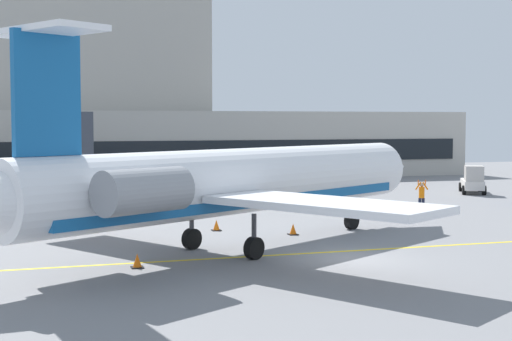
% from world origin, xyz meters
% --- Properties ---
extents(ground, '(120.00, 120.00, 0.11)m').
position_xyz_m(ground, '(-0.00, 0.00, -0.05)').
color(ground, slate).
extents(terminal_building, '(76.98, 13.02, 19.62)m').
position_xyz_m(terminal_building, '(-7.52, 46.83, 6.49)').
color(terminal_building, '#B7B2A8').
rests_on(terminal_building, ground).
extents(jet_bridge_west, '(2.40, 20.09, 6.11)m').
position_xyz_m(jet_bridge_west, '(-9.47, 29.21, 4.73)').
color(jet_bridge_west, silver).
rests_on(jet_bridge_west, ground).
extents(regional_jet, '(25.05, 19.19, 8.55)m').
position_xyz_m(regional_jet, '(-4.21, 2.99, 2.96)').
color(regional_jet, white).
rests_on(regional_jet, ground).
extents(baggage_tug, '(3.15, 4.19, 2.16)m').
position_xyz_m(baggage_tug, '(20.30, 22.19, 0.98)').
color(baggage_tug, silver).
rests_on(baggage_tug, ground).
extents(belt_loader, '(2.68, 4.13, 1.93)m').
position_xyz_m(belt_loader, '(-3.20, 24.11, 0.90)').
color(belt_loader, '#19389E').
rests_on(belt_loader, ground).
extents(marshaller, '(0.83, 0.34, 1.96)m').
position_xyz_m(marshaller, '(10.60, 13.00, 1.00)').
color(marshaller, '#191E33').
rests_on(marshaller, ground).
extents(safety_cone_bravo, '(0.47, 0.47, 0.55)m').
position_xyz_m(safety_cone_bravo, '(-0.01, 6.79, 0.25)').
color(safety_cone_bravo, orange).
rests_on(safety_cone_bravo, ground).
extents(safety_cone_charlie, '(0.47, 0.47, 0.55)m').
position_xyz_m(safety_cone_charlie, '(-8.47, 0.80, 0.25)').
color(safety_cone_charlie, orange).
rests_on(safety_cone_charlie, ground).
extents(safety_cone_delta, '(0.47, 0.47, 0.55)m').
position_xyz_m(safety_cone_delta, '(-3.22, 9.25, 0.25)').
color(safety_cone_delta, orange).
rests_on(safety_cone_delta, ground).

